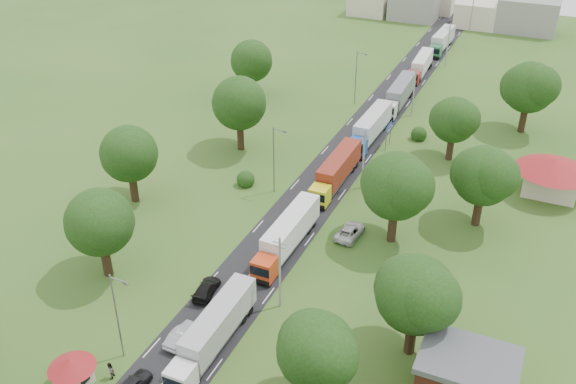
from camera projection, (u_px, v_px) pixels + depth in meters
The scene contains 38 objects.
ground at pixel (263, 259), 76.94m from camera, with size 260.00×260.00×0.00m, color #2C561C.
road at pixel (323, 183), 92.70m from camera, with size 8.00×200.00×0.04m, color black.
guard_booth at pixel (72, 369), 58.68m from camera, with size 4.40×4.40×3.45m.
info_sign at pixel (389, 130), 101.17m from camera, with size 0.12×3.10×4.10m.
pole_1 at pixel (280, 271), 67.13m from camera, with size 1.60×0.24×9.00m.
pole_2 at pixel (364, 159), 89.18m from camera, with size 1.60×0.24×9.00m.
pole_3 at pixel (414, 91), 111.24m from camera, with size 1.60×0.24×9.00m.
pole_4 at pixel (448, 45), 133.29m from camera, with size 1.60×0.24×9.00m.
pole_5 at pixel (472, 13), 155.34m from camera, with size 1.60×0.24×9.00m.
lamp_0 at pixel (118, 313), 60.25m from camera, with size 2.03×0.22×10.00m.
lamp_1 at pixel (275, 157), 87.82m from camera, with size 2.03×0.22×10.00m.
lamp_2 at pixel (357, 75), 115.38m from camera, with size 2.03×0.22×10.00m.
tree_2 at pixel (317, 350), 54.64m from camera, with size 8.00×8.00×10.10m.
tree_3 at pixel (416, 293), 60.10m from camera, with size 8.80×8.80×11.07m.
tree_4 at pixel (397, 185), 76.43m from camera, with size 9.60×9.60×12.05m.
tree_5 at pixel (484, 175), 79.88m from camera, with size 8.80×8.80×11.07m.
tree_6 at pixel (454, 119), 96.03m from camera, with size 8.00×8.00×10.10m.
tree_7 at pixel (529, 87), 104.08m from camera, with size 9.60×9.60×12.05m.
tree_10 at pixel (100, 221), 70.78m from camera, with size 8.80×8.80×11.07m.
tree_11 at pixel (130, 153), 85.05m from camera, with size 8.80×8.80×11.07m.
tree_12 at pixel (240, 103), 98.39m from camera, with size 9.60×9.60×12.05m.
tree_13 at pixel (252, 60), 117.25m from camera, with size 8.80×8.80×11.07m.
house_brick at pixel (466, 379), 57.05m from camera, with size 8.60×6.60×5.20m.
house_cream at pixel (553, 171), 88.22m from camera, with size 10.08×10.08×5.80m.
distant_town at pixel (455, 10), 161.57m from camera, with size 52.00×8.00×8.00m.
truck_0 at pixel (214, 330), 63.16m from camera, with size 2.54×14.51×4.02m.
truck_1 at pixel (287, 235), 77.42m from camera, with size 2.70×15.09×4.18m.
truck_2 at pixel (336, 171), 91.35m from camera, with size 2.59×15.10×4.19m.
truck_3 at pixel (371, 127), 104.02m from camera, with size 2.87×15.42×4.27m.
truck_4 at pixel (399, 94), 116.49m from camera, with size 2.95×15.30×4.23m.
truck_5 at pixel (421, 65), 130.40m from camera, with size 2.89×13.92×3.85m.
truck_6 at pixel (442, 41), 144.36m from camera, with size 2.97×14.72×4.07m.
car_lane_front at pixel (133, 384), 58.99m from camera, with size 1.69×4.20×1.43m, color black.
car_lane_mid at pixel (182, 335), 64.52m from camera, with size 1.58×4.53×1.49m, color #9EA1A6.
car_lane_rear at pixel (206, 289), 70.94m from camera, with size 1.97×4.84×1.41m, color black.
car_verge_near at pixel (350, 231), 80.62m from camera, with size 2.47×5.36×1.49m, color silver.
car_verge_far at pixel (386, 168), 95.11m from camera, with size 1.68×4.17×1.42m, color #585B5F.
pedestrian_booth at pixel (110, 371), 60.13m from camera, with size 0.89×0.70×1.84m, color gray.
Camera 1 is at (28.07, -55.66, 45.91)m, focal length 40.00 mm.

